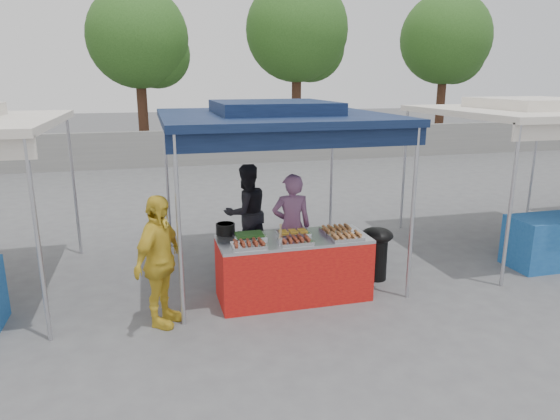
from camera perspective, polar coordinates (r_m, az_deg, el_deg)
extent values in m
plane|color=#58585A|center=(7.00, 1.28, -9.57)|extent=(80.00, 80.00, 0.00)
cube|color=gray|center=(17.36, -8.92, 7.06)|extent=(40.00, 0.25, 1.20)
cylinder|color=#B7B8BF|center=(5.89, -11.44, -2.67)|extent=(0.05, 0.05, 2.30)
cylinder|color=#B7B8BF|center=(6.74, 14.90, -0.65)|extent=(0.05, 0.05, 2.30)
cylinder|color=#B7B8BF|center=(8.80, -12.75, 3.05)|extent=(0.05, 0.05, 2.30)
cylinder|color=#B7B8BF|center=(9.39, 5.89, 4.06)|extent=(0.05, 0.05, 2.30)
cube|color=#0F1E3F|center=(7.36, -0.81, 10.62)|extent=(3.20, 3.20, 0.10)
cube|color=#0F1E3F|center=(7.35, -0.82, 11.63)|extent=(1.65, 1.65, 0.18)
cube|color=#0F1E3F|center=(5.93, 2.76, 8.14)|extent=(3.20, 0.04, 0.25)
cylinder|color=#B7B8BF|center=(6.00, -25.89, -3.56)|extent=(0.05, 0.05, 2.30)
cylinder|color=#B7B8BF|center=(8.87, -22.46, 2.38)|extent=(0.05, 0.05, 2.30)
cylinder|color=#B7B8BF|center=(7.58, 24.81, 0.17)|extent=(0.05, 0.05, 2.30)
cylinder|color=#B7B8BF|center=(10.01, 13.98, 4.37)|extent=(0.05, 0.05, 2.30)
cylinder|color=#B7B8BF|center=(11.74, 26.98, 4.69)|extent=(0.05, 0.05, 2.30)
cube|color=beige|center=(9.51, 26.96, 10.00)|extent=(3.20, 3.20, 0.10)
cube|color=beige|center=(9.50, 27.05, 10.78)|extent=(1.65, 1.65, 0.18)
cylinder|color=#3F2518|center=(19.02, -15.45, 11.37)|extent=(0.36, 0.36, 3.84)
sphere|color=#2E5B1E|center=(19.04, -15.95, 18.46)|extent=(3.51, 3.51, 3.51)
sphere|color=#2E5B1E|center=(19.22, -13.96, 16.90)|extent=(2.41, 2.41, 2.41)
cylinder|color=#3F2518|center=(19.59, 1.88, 12.44)|extent=(0.36, 0.36, 4.15)
sphere|color=#2E5B1E|center=(19.65, 1.95, 19.89)|extent=(3.80, 3.80, 3.80)
sphere|color=#2E5B1E|center=(19.98, 3.49, 18.08)|extent=(2.61, 2.61, 2.61)
cylinder|color=#3F2518|center=(22.52, 17.89, 11.87)|extent=(0.36, 0.36, 4.01)
sphere|color=#2E5B1E|center=(22.56, 18.41, 18.11)|extent=(3.67, 3.67, 3.67)
sphere|color=#2E5B1E|center=(23.02, 19.32, 16.53)|extent=(2.52, 2.52, 2.52)
cube|color=red|center=(6.75, 1.54, -6.78)|extent=(2.00, 0.80, 0.81)
cube|color=#B7B8BF|center=(6.61, 1.56, -3.35)|extent=(2.00, 0.80, 0.04)
cube|color=silver|center=(6.23, -3.61, -4.08)|extent=(0.42, 0.30, 0.05)
cube|color=maroon|center=(6.22, -3.62, -3.76)|extent=(0.35, 0.25, 0.02)
cube|color=silver|center=(6.36, 1.76, -3.65)|extent=(0.42, 0.30, 0.05)
cube|color=maroon|center=(6.35, 1.76, -3.33)|extent=(0.35, 0.25, 0.02)
cube|color=silver|center=(6.58, 7.54, -3.13)|extent=(0.42, 0.30, 0.05)
cube|color=#AB6D3A|center=(6.57, 7.55, -2.82)|extent=(0.35, 0.25, 0.02)
cube|color=silver|center=(6.56, -3.51, -3.09)|extent=(0.42, 0.30, 0.05)
cube|color=#28551D|center=(6.55, -3.52, -2.78)|extent=(0.35, 0.25, 0.02)
cube|color=silver|center=(6.69, 1.52, -2.70)|extent=(0.42, 0.30, 0.05)
cube|color=gold|center=(6.68, 1.52, -2.40)|extent=(0.35, 0.25, 0.02)
cube|color=silver|center=(6.86, 6.52, -2.35)|extent=(0.42, 0.30, 0.05)
cube|color=#AB6D3A|center=(6.85, 6.53, -2.06)|extent=(0.35, 0.25, 0.02)
cylinder|color=black|center=(6.76, -6.25, -2.16)|extent=(0.26, 0.26, 0.15)
cylinder|color=#B7B8BF|center=(6.29, 0.09, -3.64)|extent=(0.07, 0.07, 0.09)
cylinder|color=black|center=(7.52, 10.90, -5.47)|extent=(0.32, 0.32, 0.63)
ellipsoid|color=black|center=(7.40, 11.04, -2.79)|extent=(0.47, 0.47, 0.21)
cube|color=#13399F|center=(7.36, -3.23, -7.06)|extent=(0.50, 0.35, 0.30)
cube|color=#13399F|center=(7.52, 2.25, -6.49)|extent=(0.52, 0.37, 0.31)
cube|color=#13399F|center=(7.42, 2.28, -4.26)|extent=(0.51, 0.35, 0.30)
imported|color=#86557D|center=(7.29, 1.33, -1.93)|extent=(0.62, 0.45, 1.58)
imported|color=black|center=(8.07, -3.86, -0.29)|extent=(0.91, 0.80, 1.58)
imported|color=gold|center=(6.06, -13.63, -5.76)|extent=(0.83, 1.00, 1.60)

